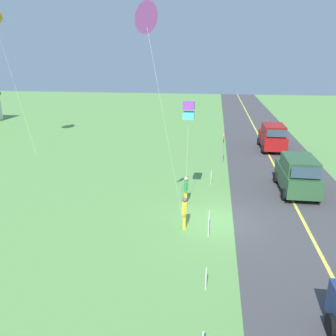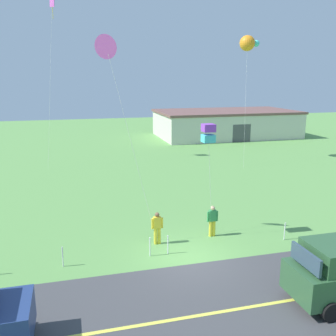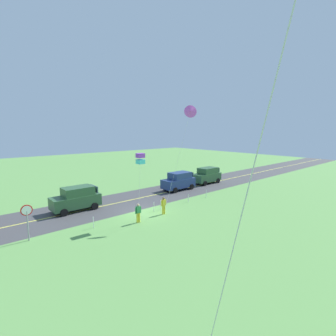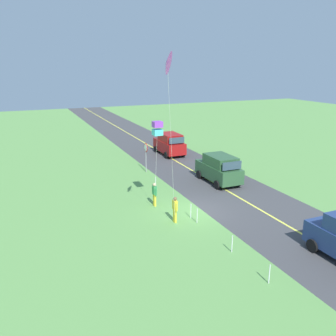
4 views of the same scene
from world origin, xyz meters
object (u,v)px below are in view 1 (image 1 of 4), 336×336
at_px(person_adult_near, 184,212).
at_px(person_adult_companion, 186,189).
at_px(stop_sign, 224,141).
at_px(kite_blue_mid, 189,111).
at_px(car_parked_east_near, 273,137).
at_px(car_suv_foreground, 298,174).
at_px(kite_red_low, 145,18).

relative_size(person_adult_near, person_adult_companion, 1.00).
relative_size(stop_sign, kite_blue_mid, 0.45).
bearing_deg(stop_sign, person_adult_near, 169.45).
bearing_deg(kite_blue_mid, stop_sign, -14.35).
height_order(car_parked_east_near, person_adult_near, car_parked_east_near).
xyz_separation_m(car_suv_foreground, person_adult_near, (-5.50, 6.30, -0.29)).
bearing_deg(person_adult_near, kite_red_low, 20.78).
bearing_deg(kite_blue_mid, person_adult_near, -178.01).
relative_size(person_adult_companion, kite_red_low, 0.16).
height_order(person_adult_near, kite_blue_mid, kite_blue_mid).
bearing_deg(person_adult_near, stop_sign, -135.89).
height_order(car_suv_foreground, person_adult_companion, car_suv_foreground).
bearing_deg(stop_sign, kite_red_low, 165.29).
xyz_separation_m(stop_sign, person_adult_near, (-10.53, 1.96, -0.94)).
distance_m(stop_sign, kite_red_low, 14.85).
bearing_deg(person_adult_near, car_parked_east_near, -147.59).
height_order(car_parked_east_near, person_adult_companion, car_parked_east_near).
bearing_deg(person_adult_companion, car_parked_east_near, -69.00).
height_order(car_suv_foreground, kite_red_low, kite_red_low).
relative_size(car_parked_east_near, stop_sign, 1.72).
xyz_separation_m(car_parked_east_near, stop_sign, (-4.96, 4.38, 0.65)).
xyz_separation_m(person_adult_near, kite_red_low, (-1.96, 1.32, 8.27)).
distance_m(stop_sign, kite_blue_mid, 8.97).
height_order(stop_sign, kite_blue_mid, kite_blue_mid).
relative_size(car_parked_east_near, kite_red_low, 0.45).
distance_m(car_suv_foreground, person_adult_near, 8.36).
xyz_separation_m(stop_sign, person_adult_companion, (-7.64, 2.15, -0.94)).
bearing_deg(car_suv_foreground, person_adult_near, 131.13).
height_order(person_adult_near, kite_red_low, kite_red_low).
distance_m(car_parked_east_near, person_adult_companion, 14.19).
bearing_deg(stop_sign, kite_blue_mid, 165.65).
bearing_deg(car_suv_foreground, stop_sign, 40.73).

